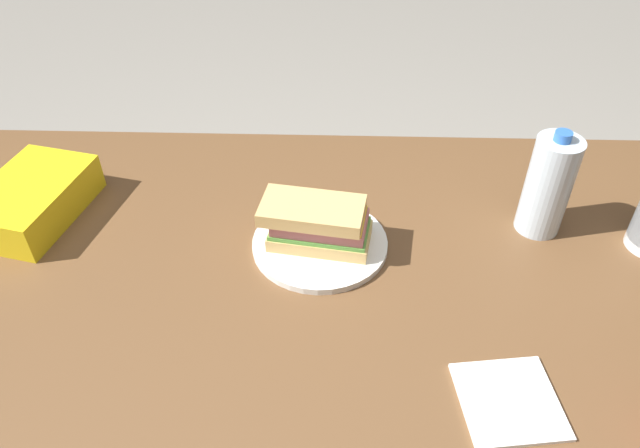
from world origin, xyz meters
The scene contains 6 objects.
dining_table centered at (0.00, 0.00, 0.68)m, with size 1.83×0.91×0.77m.
paper_plate centered at (-0.03, -0.09, 0.78)m, with size 0.23×0.23×0.01m, color white.
sandwich centered at (-0.03, -0.09, 0.82)m, with size 0.19×0.12×0.08m.
chip_bag centered at (0.49, -0.16, 0.81)m, with size 0.23×0.15×0.07m, color yellow.
water_bottle_tall centered at (-0.42, -0.16, 0.86)m, with size 0.08×0.08×0.20m.
paper_napkin centered at (-0.29, 0.21, 0.77)m, with size 0.13×0.13×0.01m, color white.
Camera 1 is at (-0.05, 0.68, 1.47)m, focal length 33.63 mm.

